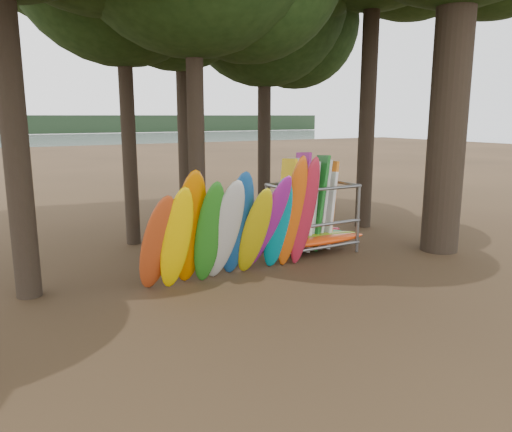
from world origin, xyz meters
TOP-DOWN VIEW (x-y plane):
  - ground at (0.00, 0.00)m, footprint 120.00×120.00m
  - lake at (0.00, 60.00)m, footprint 160.00×160.00m
  - far_shore at (0.00, 110.00)m, footprint 160.00×4.00m
  - oak_3 at (2.96, 7.04)m, footprint 6.85×6.85m
  - kayak_row at (-1.45, 0.91)m, footprint 4.76×2.00m
  - storage_rack at (1.69, 2.22)m, footprint 3.05×1.53m

SIDE VIEW (x-z plane):
  - ground at x=0.00m, z-range 0.00..0.00m
  - lake at x=0.00m, z-range 0.00..0.00m
  - storage_rack at x=1.69m, z-range -0.50..2.40m
  - kayak_row at x=-1.45m, z-range -0.24..2.86m
  - far_shore at x=0.00m, z-range 0.00..4.00m
  - oak_3 at x=2.96m, z-range 2.44..13.33m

